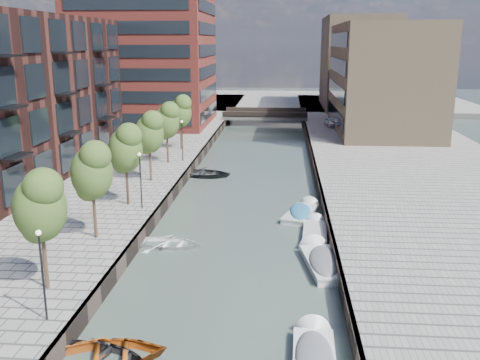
# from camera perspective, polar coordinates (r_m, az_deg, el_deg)

# --- Properties ---
(water) EXTENTS (300.00, 300.00, 0.00)m
(water) POSITION_cam_1_polar(r_m,az_deg,el_deg) (53.83, 1.46, 0.89)
(water) COLOR #38473F
(water) RESTS_ON ground
(quay_right) EXTENTS (20.00, 140.00, 1.00)m
(quay_right) POSITION_cam_1_polar(r_m,az_deg,el_deg) (55.22, 18.29, 1.03)
(quay_right) COLOR gray
(quay_right) RESTS_ON ground
(quay_wall_left) EXTENTS (0.25, 140.00, 1.00)m
(quay_wall_left) POSITION_cam_1_polar(r_m,az_deg,el_deg) (54.39, -4.96, 1.53)
(quay_wall_left) COLOR #332823
(quay_wall_left) RESTS_ON ground
(quay_wall_right) EXTENTS (0.25, 140.00, 1.00)m
(quay_wall_right) POSITION_cam_1_polar(r_m,az_deg,el_deg) (53.73, 7.98, 1.28)
(quay_wall_right) COLOR #332823
(quay_wall_right) RESTS_ON ground
(far_closure) EXTENTS (80.00, 40.00, 1.00)m
(far_closure) POSITION_cam_1_polar(r_m,az_deg,el_deg) (112.93, 3.22, 8.34)
(far_closure) COLOR gray
(far_closure) RESTS_ON ground
(apartment_block) EXTENTS (8.00, 38.00, 14.00)m
(apartment_block) POSITION_cam_1_polar(r_m,az_deg,el_deg) (48.27, -23.89, 7.72)
(apartment_block) COLOR black
(apartment_block) RESTS_ON quay_left
(tower) EXTENTS (18.00, 18.00, 30.00)m
(tower) POSITION_cam_1_polar(r_m,az_deg,el_deg) (79.82, -10.19, 16.71)
(tower) COLOR maroon
(tower) RESTS_ON quay_left
(tan_block_near) EXTENTS (12.00, 25.00, 14.00)m
(tan_block_near) POSITION_cam_1_polar(r_m,az_deg,el_deg) (75.52, 14.92, 10.51)
(tan_block_near) COLOR #8E7357
(tan_block_near) RESTS_ON quay_right
(tan_block_far) EXTENTS (12.00, 20.00, 16.00)m
(tan_block_far) POSITION_cam_1_polar(r_m,az_deg,el_deg) (101.15, 12.40, 12.14)
(tan_block_far) COLOR #8E7357
(tan_block_far) RESTS_ON quay_right
(bridge) EXTENTS (13.00, 6.00, 1.30)m
(bridge) POSITION_cam_1_polar(r_m,az_deg,el_deg) (85.04, 2.71, 6.90)
(bridge) COLOR gray
(bridge) RESTS_ON ground
(tree_1) EXTENTS (2.50, 2.50, 5.95)m
(tree_1) POSITION_cam_1_polar(r_m,az_deg,el_deg) (26.92, -20.60, -2.39)
(tree_1) COLOR #382619
(tree_1) RESTS_ON quay_left
(tree_2) EXTENTS (2.50, 2.50, 5.95)m
(tree_2) POSITION_cam_1_polar(r_m,az_deg,el_deg) (33.15, -15.56, 1.09)
(tree_2) COLOR #382619
(tree_2) RESTS_ON quay_left
(tree_3) EXTENTS (2.50, 2.50, 5.95)m
(tree_3) POSITION_cam_1_polar(r_m,az_deg,el_deg) (39.63, -12.14, 3.46)
(tree_3) COLOR #382619
(tree_3) RESTS_ON quay_left
(tree_4) EXTENTS (2.50, 2.50, 5.95)m
(tree_4) POSITION_cam_1_polar(r_m,az_deg,el_deg) (46.27, -9.68, 5.14)
(tree_4) COLOR #382619
(tree_4) RESTS_ON quay_left
(tree_5) EXTENTS (2.50, 2.50, 5.95)m
(tree_5) POSITION_cam_1_polar(r_m,az_deg,el_deg) (53.00, -7.83, 6.39)
(tree_5) COLOR #382619
(tree_5) RESTS_ON quay_left
(tree_6) EXTENTS (2.50, 2.50, 5.95)m
(tree_6) POSITION_cam_1_polar(r_m,az_deg,el_deg) (59.79, -6.40, 7.36)
(tree_6) COLOR #382619
(tree_6) RESTS_ON quay_left
(lamp_0) EXTENTS (0.24, 0.24, 4.12)m
(lamp_0) POSITION_cam_1_polar(r_m,az_deg,el_deg) (24.41, -20.40, -8.57)
(lamp_0) COLOR black
(lamp_0) RESTS_ON quay_left
(lamp_1) EXTENTS (0.24, 0.24, 4.12)m
(lamp_1) POSITION_cam_1_polar(r_m,az_deg,el_deg) (38.72, -10.58, 0.55)
(lamp_1) COLOR black
(lamp_1) RESTS_ON quay_left
(lamp_2) EXTENTS (0.24, 0.24, 4.12)m
(lamp_2) POSITION_cam_1_polar(r_m,az_deg,el_deg) (53.99, -6.19, 4.66)
(lamp_2) COLOR black
(lamp_2) RESTS_ON quay_left
(sloop_3) EXTENTS (4.39, 3.32, 0.86)m
(sloop_3) POSITION_cam_1_polar(r_m,az_deg,el_deg) (34.78, -7.52, -7.03)
(sloop_3) COLOR white
(sloop_3) RESTS_ON ground
(sloop_4) EXTENTS (5.59, 4.31, 1.07)m
(sloop_4) POSITION_cam_1_polar(r_m,az_deg,el_deg) (52.07, -3.78, 0.40)
(sloop_4) COLOR #232426
(sloop_4) RESTS_ON ground
(motorboat_1) EXTENTS (1.84, 4.95, 1.64)m
(motorboat_1) POSITION_cam_1_polar(r_m,az_deg,el_deg) (23.32, 7.89, -18.09)
(motorboat_1) COLOR white
(motorboat_1) RESTS_ON ground
(motorboat_2) EXTENTS (1.82, 4.58, 1.50)m
(motorboat_2) POSITION_cam_1_polar(r_m,az_deg,el_deg) (37.23, 7.98, -5.42)
(motorboat_2) COLOR beige
(motorboat_2) RESTS_ON ground
(motorboat_3) EXTENTS (3.08, 5.20, 1.64)m
(motorboat_3) POSITION_cam_1_polar(r_m,az_deg,el_deg) (40.70, 6.62, -3.46)
(motorboat_3) COLOR silver
(motorboat_3) RESTS_ON ground
(motorboat_4) EXTENTS (2.74, 5.69, 1.82)m
(motorboat_4) POSITION_cam_1_polar(r_m,az_deg,el_deg) (32.08, 8.72, -8.55)
(motorboat_4) COLOR silver
(motorboat_4) RESTS_ON ground
(car) EXTENTS (2.16, 3.87, 1.25)m
(car) POSITION_cam_1_polar(r_m,az_deg,el_deg) (77.09, 9.73, 6.09)
(car) COLOR silver
(car) RESTS_ON quay_right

